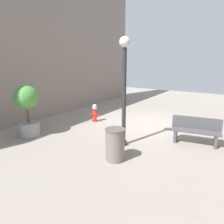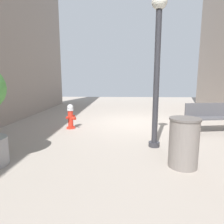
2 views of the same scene
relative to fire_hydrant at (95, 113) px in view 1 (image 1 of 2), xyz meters
The scene contains 7 objects.
ground_plane 2.56m from the fire_hydrant, 155.29° to the right, with size 23.40×23.40×0.00m, color gray.
building_facade_right 5.56m from the fire_hydrant, 29.53° to the left, with size 0.70×18.00×9.76m, color gray.
fire_hydrant is the anchor object (origin of this frame).
bench_near 4.72m from the fire_hydrant, behind, with size 1.71×0.70×0.95m.
planter_tree 3.23m from the fire_hydrant, 73.33° to the left, with size 0.92×0.92×2.01m.
street_lamp 3.65m from the fire_hydrant, 146.41° to the left, with size 0.36×0.36×3.65m.
trash_bin 4.15m from the fire_hydrant, 136.12° to the left, with size 0.59×0.59×0.98m.
Camera 1 is at (-3.70, 8.69, 2.89)m, focal length 32.87 mm.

